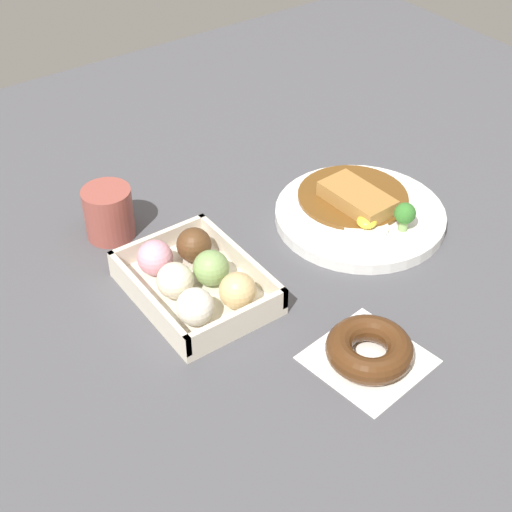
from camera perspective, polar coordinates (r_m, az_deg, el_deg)
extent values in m
plane|color=#4C4C51|center=(1.09, 5.74, -0.47)|extent=(1.60, 1.60, 0.00)
cylinder|color=white|center=(1.17, 7.81, 3.04)|extent=(0.26, 0.26, 0.02)
cylinder|color=brown|center=(1.19, 7.29, 4.47)|extent=(0.17, 0.17, 0.01)
cube|color=#A87538|center=(1.16, 7.60, 4.34)|extent=(0.12, 0.07, 0.02)
cylinder|color=white|center=(1.13, 8.28, 2.15)|extent=(0.07, 0.07, 0.00)
ellipsoid|color=yellow|center=(1.12, 8.33, 2.58)|extent=(0.03, 0.03, 0.02)
cylinder|color=#8CB766|center=(1.14, 11.01, 2.34)|extent=(0.01, 0.01, 0.02)
sphere|color=#387A2D|center=(1.12, 11.14, 3.17)|extent=(0.03, 0.03, 0.03)
cube|color=beige|center=(1.04, -4.51, -2.62)|extent=(0.21, 0.16, 0.01)
cube|color=beige|center=(0.96, -1.42, -4.92)|extent=(0.01, 0.16, 0.03)
cube|color=beige|center=(1.09, -7.34, 1.06)|extent=(0.01, 0.16, 0.03)
cube|color=beige|center=(1.05, -1.16, -0.21)|extent=(0.21, 0.01, 0.03)
cube|color=beige|center=(1.00, -8.18, -3.35)|extent=(0.21, 0.01, 0.03)
sphere|color=#DBB77A|center=(0.99, -1.39, -2.62)|extent=(0.05, 0.05, 0.05)
sphere|color=#84A860|center=(1.02, -3.40, -0.90)|extent=(0.05, 0.05, 0.05)
sphere|color=brown|center=(1.06, -4.68, 0.83)|extent=(0.05, 0.05, 0.05)
sphere|color=silver|center=(0.97, -4.61, -3.80)|extent=(0.05, 0.05, 0.05)
sphere|color=#EFE5C6|center=(1.01, -6.10, -1.84)|extent=(0.05, 0.05, 0.05)
sphere|color=pink|center=(1.05, -7.60, -0.12)|extent=(0.05, 0.05, 0.05)
cube|color=white|center=(0.96, 8.41, -7.68)|extent=(0.15, 0.15, 0.00)
torus|color=#4C2B14|center=(0.95, 8.51, -6.94)|extent=(0.11, 0.11, 0.03)
cylinder|color=#9E4C42|center=(1.14, -11.01, 3.20)|extent=(0.07, 0.07, 0.08)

